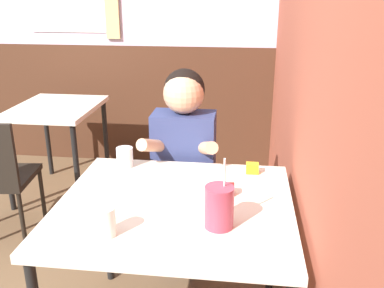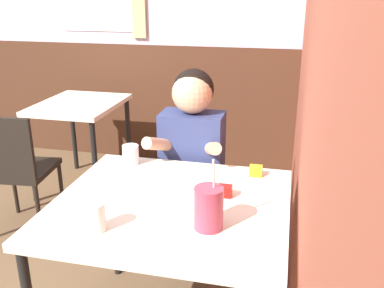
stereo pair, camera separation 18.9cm
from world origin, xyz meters
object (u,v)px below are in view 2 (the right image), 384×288
object	(u,v)px
background_table	(80,114)
main_table	(171,214)
person_seated	(192,167)
chair_near_window	(14,165)
cocktail_pitcher	(209,208)

from	to	relation	value
background_table	main_table	bearing A→B (deg)	-51.15
main_table	person_seated	xyz separation A→B (m)	(-0.05, 0.60, -0.03)
person_seated	background_table	bearing A→B (deg)	142.75
main_table	chair_near_window	xyz separation A→B (m)	(-1.25, 0.68, -0.17)
chair_near_window	person_seated	distance (m)	1.22
main_table	chair_near_window	bearing A→B (deg)	151.52
person_seated	chair_near_window	bearing A→B (deg)	176.05
cocktail_pitcher	chair_near_window	bearing A→B (deg)	149.57
main_table	cocktail_pitcher	xyz separation A→B (m)	(0.20, -0.17, 0.15)
person_seated	cocktail_pitcher	bearing A→B (deg)	-72.51
chair_near_window	background_table	bearing A→B (deg)	77.29
background_table	person_seated	distance (m)	1.41
main_table	cocktail_pitcher	world-z (taller)	cocktail_pitcher
background_table	chair_near_window	world-z (taller)	chair_near_window
main_table	chair_near_window	world-z (taller)	chair_near_window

